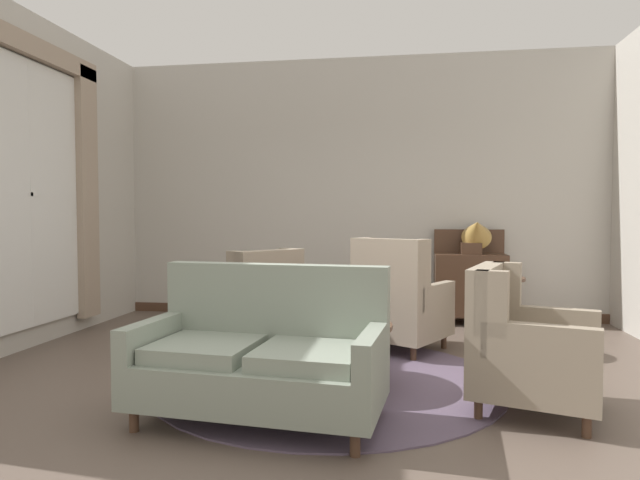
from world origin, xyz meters
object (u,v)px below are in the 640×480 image
at_px(armchair_beside_settee, 254,308).
at_px(armchair_near_sideboard, 399,304).
at_px(gramophone, 476,233).
at_px(settee, 262,357).
at_px(side_table, 497,306).
at_px(porcelain_vase, 327,305).
at_px(armchair_near_window, 524,348).
at_px(sideboard, 470,283).
at_px(coffee_table, 330,333).

height_order(armchair_beside_settee, armchair_near_sideboard, armchair_near_sideboard).
bearing_deg(gramophone, armchair_near_sideboard, -122.06).
distance_m(settee, side_table, 2.79).
relative_size(porcelain_vase, armchair_beside_settee, 0.29).
bearing_deg(gramophone, armchair_near_window, -91.02).
bearing_deg(porcelain_vase, sideboard, 61.95).
bearing_deg(gramophone, porcelain_vase, -119.78).
distance_m(coffee_table, armchair_beside_settee, 1.23).
bearing_deg(side_table, settee, -130.75).
bearing_deg(side_table, coffee_table, -138.26).
relative_size(armchair_beside_settee, sideboard, 0.94).
bearing_deg(armchair_near_window, sideboard, 17.50).
distance_m(armchair_near_window, side_table, 1.69).
distance_m(sideboard, gramophone, 0.64).
xyz_separation_m(coffee_table, armchair_near_window, (1.37, -0.37, 0.02)).
xyz_separation_m(armchair_beside_settee, sideboard, (2.24, 1.79, 0.06)).
bearing_deg(coffee_table, gramophone, 61.01).
xyz_separation_m(porcelain_vase, armchair_near_window, (1.41, -0.39, -0.20)).
height_order(armchair_near_sideboard, gramophone, gramophone).
xyz_separation_m(settee, armchair_near_sideboard, (0.87, 1.93, 0.06)).
relative_size(porcelain_vase, settee, 0.19).
relative_size(settee, armchair_beside_settee, 1.52).
relative_size(porcelain_vase, side_table, 0.43).
xyz_separation_m(armchair_near_window, side_table, (0.10, 1.68, 0.01)).
bearing_deg(settee, porcelain_vase, 74.95).
bearing_deg(coffee_table, armchair_beside_settee, 134.70).
xyz_separation_m(porcelain_vase, armchair_beside_settee, (-0.83, 0.85, -0.19)).
bearing_deg(sideboard, armchair_near_sideboard, -119.04).
xyz_separation_m(settee, side_table, (1.82, 2.11, 0.03)).
height_order(sideboard, gramophone, gramophone).
relative_size(armchair_near_sideboard, sideboard, 0.96).
height_order(armchair_near_window, side_table, armchair_near_window).
height_order(armchair_near_window, armchair_near_sideboard, armchair_near_sideboard).
distance_m(armchair_near_window, sideboard, 3.03).
bearing_deg(porcelain_vase, armchair_beside_settee, 134.27).
bearing_deg(armchair_near_window, armchair_beside_settee, 78.53).
relative_size(armchair_beside_settee, gramophone, 2.00).
distance_m(armchair_beside_settee, gramophone, 2.93).
bearing_deg(armchair_near_sideboard, porcelain_vase, 93.01).
xyz_separation_m(porcelain_vase, gramophone, (1.46, 2.55, 0.50)).
distance_m(porcelain_vase, side_table, 2.00).
bearing_deg(armchair_beside_settee, porcelain_vase, 81.18).
xyz_separation_m(armchair_near_sideboard, gramophone, (0.90, 1.44, 0.65)).
xyz_separation_m(settee, armchair_beside_settee, (-0.52, 1.67, 0.03)).
distance_m(porcelain_vase, sideboard, 3.00).
bearing_deg(porcelain_vase, coffee_table, -32.45).
height_order(coffee_table, armchair_near_sideboard, armchair_near_sideboard).
height_order(settee, armchair_near_window, settee).
relative_size(settee, armchair_near_sideboard, 1.48).
bearing_deg(coffee_table, side_table, 41.74).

